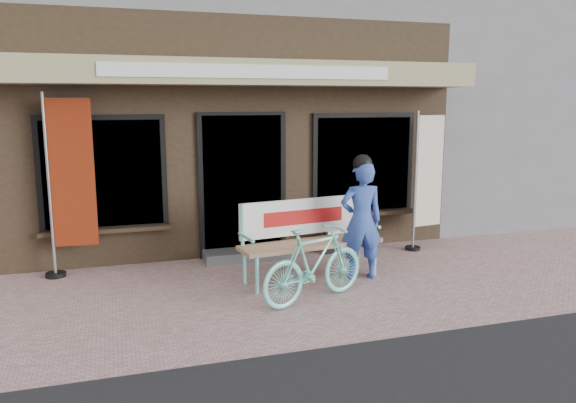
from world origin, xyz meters
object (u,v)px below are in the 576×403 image
object	(u,v)px
bench	(308,232)
menu_stand	(336,227)
person	(361,218)
bicycle	(314,264)
nobori_red	(69,183)
nobori_cream	(427,179)

from	to	relation	value
bench	menu_stand	size ratio (longest dim) A/B	2.45
person	bicycle	size ratio (longest dim) A/B	1.11
bicycle	nobori_red	world-z (taller)	nobori_red
menu_stand	nobori_cream	bearing A→B (deg)	-17.71
nobori_red	nobori_cream	xyz separation A→B (m)	(5.33, -0.17, -0.14)
bench	bicycle	bearing A→B (deg)	-112.43
bench	nobori_red	size ratio (longest dim) A/B	0.81
bench	person	world-z (taller)	person
person	menu_stand	size ratio (longest dim) A/B	2.05
person	bicycle	bearing A→B (deg)	-137.93
bench	menu_stand	distance (m)	1.35
nobori_cream	menu_stand	world-z (taller)	nobori_cream
bench	nobori_cream	distance (m)	2.52
nobori_cream	bicycle	bearing A→B (deg)	-153.93
bicycle	nobori_cream	size ratio (longest dim) A/B	0.69
bicycle	nobori_red	xyz separation A→B (m)	(-2.79, 1.92, 0.82)
person	nobori_red	world-z (taller)	nobori_red
menu_stand	nobori_red	bearing A→B (deg)	169.25
nobori_cream	menu_stand	distance (m)	1.65
person	nobori_red	bearing A→B (deg)	167.41
bicycle	nobori_cream	world-z (taller)	nobori_cream
nobori_cream	person	bearing A→B (deg)	-154.46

